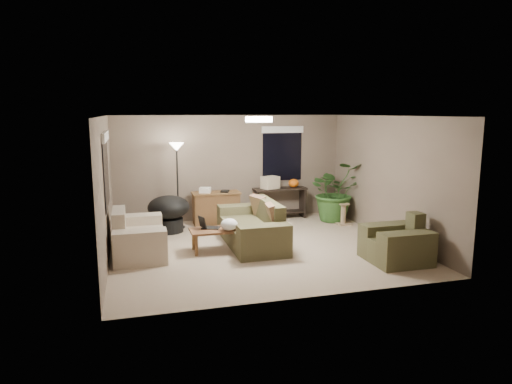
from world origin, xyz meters
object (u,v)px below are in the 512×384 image
object	(u,v)px
loveseat	(137,238)
console_table	(280,201)
armchair	(397,245)
coffee_table	(217,232)
houseplant	(335,197)
cat_scratching_post	(343,215)
desk	(216,208)
floor_lamp	(177,157)
papasan_chair	(169,211)
main_sofa	(253,229)

from	to	relation	value
loveseat	console_table	distance (m)	3.99
loveseat	armchair	bearing A→B (deg)	-20.47
loveseat	coffee_table	distance (m)	1.46
houseplant	loveseat	bearing A→B (deg)	-162.38
houseplant	cat_scratching_post	world-z (taller)	houseplant
desk	floor_lamp	world-z (taller)	floor_lamp
papasan_chair	floor_lamp	distance (m)	1.20
console_table	houseplant	bearing A→B (deg)	-25.99
loveseat	houseplant	size ratio (longest dim) A/B	1.11
main_sofa	houseplant	xyz separation A→B (m)	(2.39, 1.36, 0.27)
desk	houseplant	world-z (taller)	houseplant
papasan_chair	houseplant	world-z (taller)	houseplant
console_table	floor_lamp	xyz separation A→B (m)	(-2.49, -0.28, 1.16)
loveseat	papasan_chair	world-z (taller)	loveseat
coffee_table	houseplant	bearing A→B (deg)	27.56
main_sofa	coffee_table	size ratio (longest dim) A/B	2.20
main_sofa	floor_lamp	distance (m)	2.48
loveseat	coffee_table	bearing A→B (deg)	-7.49
floor_lamp	cat_scratching_post	world-z (taller)	floor_lamp
main_sofa	desk	bearing A→B (deg)	102.87
armchair	coffee_table	xyz separation A→B (m)	(-2.90, 1.43, 0.06)
coffee_table	main_sofa	bearing A→B (deg)	20.47
armchair	papasan_chair	distance (m)	4.77
console_table	papasan_chair	world-z (taller)	papasan_chair
papasan_chair	floor_lamp	size ratio (longest dim) A/B	0.59
main_sofa	papasan_chair	xyz separation A→B (m)	(-1.53, 1.35, 0.17)
desk	floor_lamp	distance (m)	1.51
loveseat	floor_lamp	xyz separation A→B (m)	(0.93, 1.77, 1.30)
loveseat	houseplant	bearing A→B (deg)	17.62
coffee_table	houseplant	size ratio (longest dim) A/B	0.70
papasan_chair	coffee_table	bearing A→B (deg)	-65.37
loveseat	coffee_table	world-z (taller)	loveseat
desk	papasan_chair	size ratio (longest dim) A/B	0.97
armchair	cat_scratching_post	world-z (taller)	armchair
floor_lamp	cat_scratching_post	size ratio (longest dim) A/B	3.82
console_table	cat_scratching_post	xyz separation A→B (m)	(1.22, -1.00, -0.22)
papasan_chair	console_table	bearing A→B (deg)	12.42
houseplant	cat_scratching_post	bearing A→B (deg)	-86.69
loveseat	desk	world-z (taller)	loveseat
coffee_table	desk	size ratio (longest dim) A/B	0.91
main_sofa	desk	distance (m)	1.84
papasan_chair	desk	bearing A→B (deg)	21.55
loveseat	coffee_table	xyz separation A→B (m)	(1.44, -0.19, 0.06)
console_table	houseplant	xyz separation A→B (m)	(1.19, -0.58, 0.12)
armchair	desk	world-z (taller)	armchair
main_sofa	cat_scratching_post	distance (m)	2.60
desk	papasan_chair	distance (m)	1.21
coffee_table	floor_lamp	xyz separation A→B (m)	(-0.51, 1.96, 1.24)
main_sofa	coffee_table	distance (m)	0.83
coffee_table	console_table	bearing A→B (deg)	48.55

